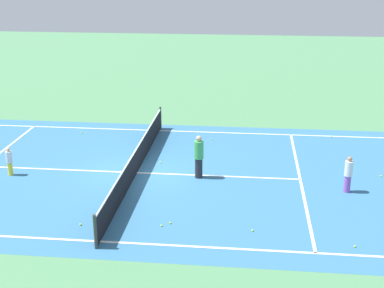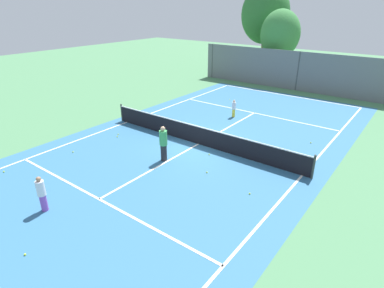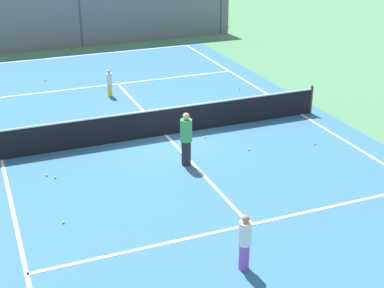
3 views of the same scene
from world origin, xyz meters
name	(u,v)px [view 1 (image 1 of 3)]	position (x,y,z in m)	size (l,w,h in m)	color
ground_plane	(137,173)	(0.00, 0.00, 0.00)	(80.00, 80.00, 0.00)	#4C8456
court_surface	(137,173)	(0.00, 0.00, 0.00)	(13.00, 25.00, 0.01)	teal
tennis_net	(136,161)	(0.00, 0.00, 0.51)	(11.90, 0.10, 1.10)	#333833
player_0	(9,161)	(-0.74, 4.88, 0.58)	(0.24, 0.24, 1.13)	yellow
player_1	(348,174)	(-0.98, -7.99, 0.70)	(0.29, 0.29, 1.37)	purple
player_2	(199,156)	(-0.20, -2.49, 0.87)	(0.36, 0.36, 1.70)	#232328
tennis_ball_0	(82,133)	(4.68, 3.66, 0.03)	(0.07, 0.07, 0.07)	#CCE533
tennis_ball_1	(381,176)	(0.63, -9.55, 0.03)	(0.07, 0.07, 0.07)	#CCE533
tennis_ball_2	(331,137)	(5.37, -8.28, 0.03)	(0.07, 0.07, 0.07)	#CCE533
tennis_ball_3	(212,139)	(4.38, -2.67, 0.03)	(0.07, 0.07, 0.07)	#CCE533
tennis_ball_4	(252,231)	(-4.37, -4.58, 0.03)	(0.07, 0.07, 0.07)	#CCE533
tennis_ball_5	(170,223)	(-4.14, -1.94, 0.03)	(0.07, 0.07, 0.07)	#CCE533
tennis_ball_6	(355,246)	(-5.03, -7.59, 0.03)	(0.07, 0.07, 0.07)	#CCE533
tennis_ball_8	(81,224)	(-4.55, 0.89, 0.03)	(0.07, 0.07, 0.07)	#CCE533
tennis_ball_9	(161,226)	(-4.35, -1.69, 0.03)	(0.07, 0.07, 0.07)	#CCE533
tennis_ball_10	(199,156)	(2.10, -2.27, 0.03)	(0.07, 0.07, 0.07)	#CCE533
tennis_ball_11	(160,162)	(1.19, -0.76, 0.03)	(0.07, 0.07, 0.07)	#CCE533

